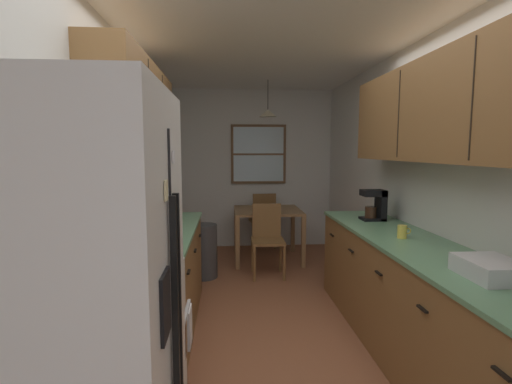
{
  "coord_description": "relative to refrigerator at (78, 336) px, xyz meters",
  "views": [
    {
      "loc": [
        -0.4,
        -2.54,
        1.59
      ],
      "look_at": [
        -0.11,
        1.2,
        1.17
      ],
      "focal_mm": 26.49,
      "sensor_mm": 36.0,
      "label": 1
    }
  ],
  "objects": [
    {
      "name": "microwave_over_range",
      "position": [
        -0.15,
        0.72,
        0.76
      ],
      "size": [
        0.39,
        0.61,
        0.31
      ],
      "color": "white"
    },
    {
      "name": "dining_table",
      "position": [
        1.13,
        3.95,
        -0.28
      ],
      "size": [
        0.94,
        0.89,
        0.74
      ],
      "color": "olive",
      "rests_on": "ground"
    },
    {
      "name": "storage_canister",
      "position": [
        -0.05,
        1.35,
        0.08
      ],
      "size": [
        0.12,
        0.12,
        0.16
      ],
      "color": "#265999",
      "rests_on": "counter_left"
    },
    {
      "name": "trash_bin",
      "position": [
        0.25,
        3.25,
        -0.57
      ],
      "size": [
        0.34,
        0.34,
        0.67
      ],
      "primitive_type": "cylinder",
      "color": "#3F3F42",
      "rests_on": "ground"
    },
    {
      "name": "mug_by_coffeemaker",
      "position": [
        1.92,
        1.43,
        0.05
      ],
      "size": [
        0.11,
        0.07,
        0.1
      ],
      "color": "#E5CC4C",
      "rests_on": "counter_right"
    },
    {
      "name": "dish_towel",
      "position": [
        0.31,
        0.88,
        -0.41
      ],
      "size": [
        0.02,
        0.16,
        0.24
      ],
      "primitive_type": "cube",
      "color": "white"
    },
    {
      "name": "ground_plane",
      "position": [
        0.95,
        2.16,
        -0.91
      ],
      "size": [
        12.0,
        12.0,
        0.0
      ],
      "primitive_type": "plane",
      "color": "#995B3D"
    },
    {
      "name": "wall_back",
      "position": [
        0.95,
        4.81,
        0.37
      ],
      "size": [
        4.4,
        0.1,
        2.55
      ],
      "primitive_type": "cube",
      "color": "silver",
      "rests_on": "ground"
    },
    {
      "name": "pendant_light",
      "position": [
        1.13,
        3.95,
        1.19
      ],
      "size": [
        0.24,
        0.24,
        0.5
      ],
      "color": "black"
    },
    {
      "name": "dining_chair_far",
      "position": [
        1.12,
        4.6,
        -0.4
      ],
      "size": [
        0.45,
        0.45,
        0.9
      ],
      "color": "brown",
      "rests_on": "ground"
    },
    {
      "name": "upper_cabinets_right",
      "position": [
        2.09,
        1.15,
        0.97
      ],
      "size": [
        0.33,
        2.79,
        0.75
      ],
      "color": "brown"
    },
    {
      "name": "ceiling_slab",
      "position": [
        0.95,
        2.16,
        1.68
      ],
      "size": [
        4.4,
        9.0,
        0.08
      ],
      "primitive_type": "cube",
      "color": "white"
    },
    {
      "name": "back_window",
      "position": [
        1.06,
        4.74,
        0.61
      ],
      "size": [
        0.89,
        0.05,
        0.95
      ],
      "color": "brown"
    },
    {
      "name": "wall_left",
      "position": [
        -0.4,
        2.16,
        0.37
      ],
      "size": [
        0.1,
        9.0,
        2.55
      ],
      "primitive_type": "cube",
      "color": "silver",
      "rests_on": "ground"
    },
    {
      "name": "table_serving_bowl",
      "position": [
        1.23,
        4.04,
        -0.14
      ],
      "size": [
        0.2,
        0.2,
        0.06
      ],
      "primitive_type": "cylinder",
      "color": "#4C7299",
      "rests_on": "dining_table"
    },
    {
      "name": "counter_right",
      "position": [
        1.95,
        1.2,
        -0.45
      ],
      "size": [
        0.64,
        3.11,
        0.9
      ],
      "color": "brown",
      "rests_on": "ground"
    },
    {
      "name": "stove_range",
      "position": [
        -0.04,
        0.72,
        -0.43
      ],
      "size": [
        0.66,
        0.63,
        1.1
      ],
      "color": "white",
      "rests_on": "ground"
    },
    {
      "name": "dish_rack",
      "position": [
        1.97,
        0.5,
        0.04
      ],
      "size": [
        0.28,
        0.34,
        0.1
      ],
      "primitive_type": "cube",
      "color": "silver",
      "rests_on": "counter_right"
    },
    {
      "name": "wall_right",
      "position": [
        2.3,
        2.16,
        0.37
      ],
      "size": [
        0.1,
        9.0,
        2.55
      ],
      "primitive_type": "cube",
      "color": "silver",
      "rests_on": "ground"
    },
    {
      "name": "dining_chair_near",
      "position": [
        1.06,
        3.29,
        -0.4
      ],
      "size": [
        0.4,
        0.4,
        0.9
      ],
      "color": "brown",
      "rests_on": "ground"
    },
    {
      "name": "upper_cabinets_left",
      "position": [
        -0.19,
        1.87,
        1.01
      ],
      "size": [
        0.33,
        1.85,
        0.76
      ],
      "color": "brown"
    },
    {
      "name": "refrigerator",
      "position": [
        0.0,
        0.0,
        0.0
      ],
      "size": [
        0.72,
        0.78,
        1.81
      ],
      "color": "white",
      "rests_on": "ground"
    },
    {
      "name": "counter_left",
      "position": [
        -0.05,
        1.92,
        -0.45
      ],
      "size": [
        0.64,
        1.77,
        0.9
      ],
      "color": "brown",
      "rests_on": "ground"
    },
    {
      "name": "coffee_maker",
      "position": [
        2.01,
        2.19,
        0.15
      ],
      "size": [
        0.22,
        0.18,
        0.3
      ],
      "color": "black",
      "rests_on": "counter_right"
    }
  ]
}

